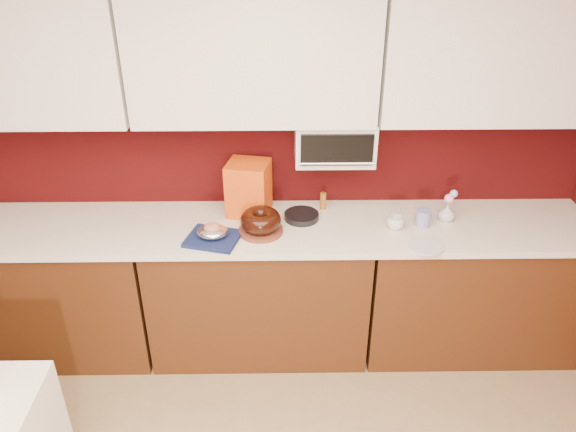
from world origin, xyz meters
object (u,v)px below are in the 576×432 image
(blue_jar, at_px, (423,218))
(foil_ham_nest, at_px, (212,232))
(flower_vase, at_px, (447,212))
(toaster_oven, at_px, (334,139))
(coffee_mug, at_px, (396,222))
(bundt_cake, at_px, (261,220))
(pandoro_box, at_px, (249,188))

(blue_jar, bearing_deg, foil_ham_nest, -173.20)
(foil_ham_nest, xyz_separation_m, flower_vase, (1.37, 0.20, 0.00))
(toaster_oven, xyz_separation_m, coffee_mug, (0.35, -0.21, -0.43))
(toaster_oven, height_order, coffee_mug, toaster_oven)
(foil_ham_nest, bearing_deg, flower_vase, 8.44)
(bundt_cake, distance_m, foil_ham_nest, 0.28)
(toaster_oven, height_order, bundt_cake, toaster_oven)
(coffee_mug, bearing_deg, flower_vase, 15.59)
(pandoro_box, bearing_deg, bundt_cake, -60.53)
(toaster_oven, relative_size, flower_vase, 3.77)
(bundt_cake, bearing_deg, flower_vase, 6.26)
(foil_ham_nest, height_order, pandoro_box, pandoro_box)
(bundt_cake, relative_size, blue_jar, 2.26)
(toaster_oven, distance_m, blue_jar, 0.69)
(foil_ham_nest, bearing_deg, coffee_mug, 6.19)
(bundt_cake, relative_size, coffee_mug, 2.53)
(toaster_oven, distance_m, foil_ham_nest, 0.87)
(toaster_oven, bearing_deg, flower_vase, -10.09)
(bundt_cake, bearing_deg, coffee_mug, 2.30)
(coffee_mug, distance_m, flower_vase, 0.33)
(bundt_cake, bearing_deg, toaster_oven, 29.49)
(toaster_oven, xyz_separation_m, foil_ham_nest, (-0.69, -0.32, -0.42))
(foil_ham_nest, height_order, flower_vase, flower_vase)
(toaster_oven, distance_m, bundt_cake, 0.63)
(blue_jar, bearing_deg, toaster_oven, 161.06)
(bundt_cake, height_order, blue_jar, bundt_cake)
(blue_jar, bearing_deg, pandoro_box, 170.19)
(toaster_oven, xyz_separation_m, pandoro_box, (-0.50, -0.00, -0.31))
(foil_ham_nest, relative_size, flower_vase, 1.44)
(coffee_mug, height_order, blue_jar, blue_jar)
(bundt_cake, height_order, coffee_mug, bundt_cake)
(toaster_oven, bearing_deg, coffee_mug, -30.64)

